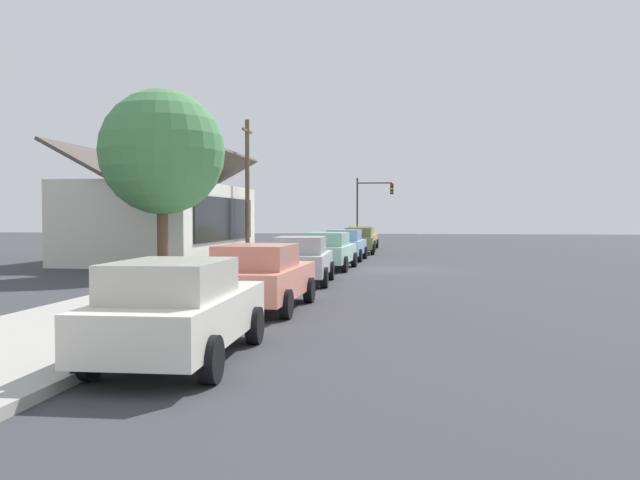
{
  "coord_description": "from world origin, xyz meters",
  "views": [
    {
      "loc": [
        -28.56,
        -1.02,
        2.25
      ],
      "look_at": [
        0.2,
        3.26,
        1.23
      ],
      "focal_mm": 37.33,
      "sensor_mm": 36.0,
      "label": 1
    }
  ],
  "objects_px": {
    "car_coral": "(261,276)",
    "car_skyblue": "(345,245)",
    "car_mustard": "(362,237)",
    "traffic_light_main": "(371,200)",
    "car_ivory": "(179,309)",
    "fire_hydrant_red": "(223,282)",
    "car_silver": "(302,260)",
    "shade_tree": "(162,153)",
    "car_seafoam": "(329,250)",
    "car_olive": "(359,240)",
    "utility_pole_wooden": "(247,186)"
  },
  "relations": [
    {
      "from": "car_coral",
      "to": "car_ivory",
      "type": "bearing_deg",
      "value": -178.31
    },
    {
      "from": "car_olive",
      "to": "traffic_light_main",
      "type": "relative_size",
      "value": 0.85
    },
    {
      "from": "traffic_light_main",
      "to": "utility_pole_wooden",
      "type": "distance_m",
      "value": 16.11
    },
    {
      "from": "car_olive",
      "to": "shade_tree",
      "type": "relative_size",
      "value": 0.62
    },
    {
      "from": "car_ivory",
      "to": "car_coral",
      "type": "xyz_separation_m",
      "value": [
        5.75,
        0.09,
        0.0
      ]
    },
    {
      "from": "car_ivory",
      "to": "car_seafoam",
      "type": "xyz_separation_m",
      "value": [
        18.2,
        0.1,
        0.0
      ]
    },
    {
      "from": "car_olive",
      "to": "shade_tree",
      "type": "height_order",
      "value": "shade_tree"
    },
    {
      "from": "car_coral",
      "to": "car_skyblue",
      "type": "relative_size",
      "value": 1.04
    },
    {
      "from": "car_silver",
      "to": "car_mustard",
      "type": "relative_size",
      "value": 1.03
    },
    {
      "from": "car_coral",
      "to": "car_mustard",
      "type": "xyz_separation_m",
      "value": [
        30.56,
        0.15,
        -0.0
      ]
    },
    {
      "from": "car_olive",
      "to": "car_skyblue",
      "type": "bearing_deg",
      "value": 176.03
    },
    {
      "from": "car_silver",
      "to": "car_skyblue",
      "type": "height_order",
      "value": "same"
    },
    {
      "from": "car_seafoam",
      "to": "shade_tree",
      "type": "relative_size",
      "value": 0.67
    },
    {
      "from": "car_coral",
      "to": "car_silver",
      "type": "bearing_deg",
      "value": 1.91
    },
    {
      "from": "utility_pole_wooden",
      "to": "car_coral",
      "type": "bearing_deg",
      "value": -164.42
    },
    {
      "from": "car_coral",
      "to": "car_silver",
      "type": "height_order",
      "value": "same"
    },
    {
      "from": "car_ivory",
      "to": "car_mustard",
      "type": "xyz_separation_m",
      "value": [
        36.31,
        0.24,
        0.0
      ]
    },
    {
      "from": "car_olive",
      "to": "car_mustard",
      "type": "relative_size",
      "value": 1.02
    },
    {
      "from": "car_silver",
      "to": "car_mustard",
      "type": "distance_m",
      "value": 24.22
    },
    {
      "from": "car_ivory",
      "to": "fire_hydrant_red",
      "type": "distance_m",
      "value": 7.6
    },
    {
      "from": "fire_hydrant_red",
      "to": "car_mustard",
      "type": "bearing_deg",
      "value": -2.6
    },
    {
      "from": "car_coral",
      "to": "traffic_light_main",
      "type": "distance_m",
      "value": 34.75
    },
    {
      "from": "car_silver",
      "to": "car_ivory",
      "type": "bearing_deg",
      "value": 177.72
    },
    {
      "from": "car_mustard",
      "to": "traffic_light_main",
      "type": "height_order",
      "value": "traffic_light_main"
    },
    {
      "from": "car_silver",
      "to": "car_olive",
      "type": "xyz_separation_m",
      "value": [
        18.41,
        -0.26,
        -0.0
      ]
    },
    {
      "from": "fire_hydrant_red",
      "to": "car_olive",
      "type": "bearing_deg",
      "value": -3.97
    },
    {
      "from": "car_ivory",
      "to": "fire_hydrant_red",
      "type": "height_order",
      "value": "car_ivory"
    },
    {
      "from": "car_olive",
      "to": "fire_hydrant_red",
      "type": "relative_size",
      "value": 6.26
    },
    {
      "from": "car_skyblue",
      "to": "car_mustard",
      "type": "relative_size",
      "value": 1.02
    },
    {
      "from": "car_seafoam",
      "to": "traffic_light_main",
      "type": "height_order",
      "value": "traffic_light_main"
    },
    {
      "from": "car_seafoam",
      "to": "car_skyblue",
      "type": "relative_size",
      "value": 1.08
    },
    {
      "from": "car_mustard",
      "to": "traffic_light_main",
      "type": "bearing_deg",
      "value": -4.48
    },
    {
      "from": "utility_pole_wooden",
      "to": "shade_tree",
      "type": "bearing_deg",
      "value": 176.01
    },
    {
      "from": "car_ivory",
      "to": "car_mustard",
      "type": "height_order",
      "value": "same"
    },
    {
      "from": "car_skyblue",
      "to": "fire_hydrant_red",
      "type": "bearing_deg",
      "value": 175.94
    },
    {
      "from": "car_coral",
      "to": "shade_tree",
      "type": "bearing_deg",
      "value": 34.48
    },
    {
      "from": "car_skyblue",
      "to": "traffic_light_main",
      "type": "distance_m",
      "value": 16.41
    },
    {
      "from": "car_skyblue",
      "to": "utility_pole_wooden",
      "type": "height_order",
      "value": "utility_pole_wooden"
    },
    {
      "from": "car_olive",
      "to": "car_mustard",
      "type": "height_order",
      "value": "same"
    },
    {
      "from": "car_silver",
      "to": "car_seafoam",
      "type": "distance_m",
      "value": 6.11
    },
    {
      "from": "car_ivory",
      "to": "utility_pole_wooden",
      "type": "distance_m",
      "value": 26.11
    },
    {
      "from": "traffic_light_main",
      "to": "fire_hydrant_red",
      "type": "bearing_deg",
      "value": 177.12
    },
    {
      "from": "car_ivory",
      "to": "car_olive",
      "type": "height_order",
      "value": "same"
    },
    {
      "from": "car_ivory",
      "to": "shade_tree",
      "type": "bearing_deg",
      "value": 20.48
    },
    {
      "from": "car_olive",
      "to": "car_silver",
      "type": "bearing_deg",
      "value": 176.45
    },
    {
      "from": "car_mustard",
      "to": "utility_pole_wooden",
      "type": "relative_size",
      "value": 0.58
    },
    {
      "from": "car_skyblue",
      "to": "fire_hydrant_red",
      "type": "height_order",
      "value": "car_skyblue"
    },
    {
      "from": "car_silver",
      "to": "shade_tree",
      "type": "height_order",
      "value": "shade_tree"
    },
    {
      "from": "car_ivory",
      "to": "utility_pole_wooden",
      "type": "bearing_deg",
      "value": 10.2
    },
    {
      "from": "utility_pole_wooden",
      "to": "car_skyblue",
      "type": "bearing_deg",
      "value": -101.5
    }
  ]
}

